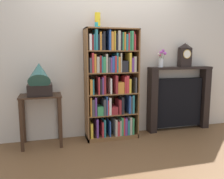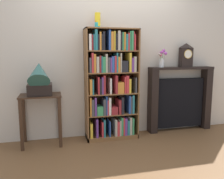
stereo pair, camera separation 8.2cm
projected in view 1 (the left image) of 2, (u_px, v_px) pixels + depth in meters
ground_plane at (113, 139)px, 3.75m from camera, size 7.83×6.40×0.02m
wall_back at (113, 55)px, 3.84m from camera, size 4.83×0.08×2.60m
bookshelf at (111, 85)px, 3.67m from camera, size 0.81×0.34×1.70m
cup_stack at (98, 21)px, 3.52m from camera, size 0.09×0.09×0.23m
side_table_left at (41, 109)px, 3.41m from camera, size 0.58×0.41×0.75m
gramophone at (39, 79)px, 3.28m from camera, size 0.34×0.50×0.56m
fireplace_mantel at (179, 99)px, 4.14m from camera, size 1.14×0.20×1.11m
mantel_clock at (185, 55)px, 4.02m from camera, size 0.20×0.14×0.40m
flower_vase at (161, 59)px, 3.91m from camera, size 0.14×0.16×0.30m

